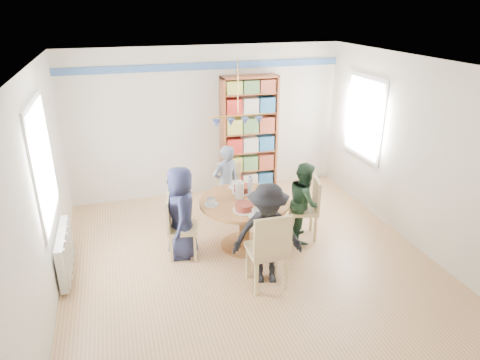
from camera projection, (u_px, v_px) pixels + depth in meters
name	position (u px, v px, depth m)	size (l,w,h in m)	color
ground	(248.00, 258.00, 6.08)	(5.00, 5.00, 0.00)	tan
room_shell	(213.00, 132.00, 6.15)	(5.00, 5.00, 5.00)	white
radiator	(65.00, 253.00, 5.58)	(0.12, 1.00, 0.60)	silver
dining_table	(244.00, 212.00, 6.19)	(1.30, 1.30, 0.75)	brown
chair_left	(177.00, 224.00, 5.96)	(0.47, 0.47, 0.92)	#D2BB81
chair_right	(308.00, 206.00, 6.47)	(0.51, 0.51, 0.95)	#D2BB81
chair_far	(229.00, 188.00, 7.11)	(0.47, 0.47, 0.92)	#D2BB81
chair_near	(269.00, 248.00, 5.24)	(0.48, 0.48, 1.06)	#D2BB81
person_left	(181.00, 213.00, 5.93)	(0.66, 0.43, 1.34)	#1C203D
person_right	(304.00, 202.00, 6.40)	(0.59, 0.46, 1.22)	black
person_far	(226.00, 184.00, 6.93)	(0.47, 0.31, 1.30)	gray
person_near	(267.00, 234.00, 5.36)	(0.88, 0.51, 1.36)	black
bookshelf	(249.00, 136.00, 7.94)	(1.04, 0.31, 2.18)	brown
tableware	(242.00, 195.00, 6.10)	(1.19, 1.19, 0.31)	white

